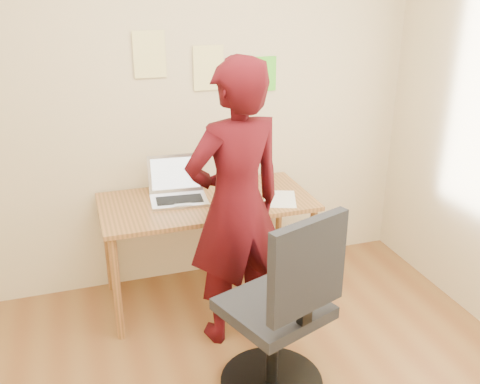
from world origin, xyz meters
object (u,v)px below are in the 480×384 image
object	(u,v)px
office_chair	(282,320)
person	(236,206)
phone	(257,206)
desk	(207,212)
laptop	(178,191)

from	to	relation	value
office_chair	person	size ratio (longest dim) A/B	0.63
phone	person	xyz separation A→B (m)	(-0.22, -0.24, 0.13)
person	phone	bearing A→B (deg)	-144.71
desk	phone	size ratio (longest dim) A/B	10.70
office_chair	phone	bearing A→B (deg)	59.11
laptop	phone	distance (m)	0.55
desk	laptop	size ratio (longest dim) A/B	3.55
desk	person	xyz separation A→B (m)	(0.06, -0.45, 0.22)
desk	laptop	bearing A→B (deg)	153.92
desk	phone	world-z (taller)	phone
desk	office_chair	distance (m)	1.08
phone	person	size ratio (longest dim) A/B	0.07
phone	laptop	bearing A→B (deg)	129.34
laptop	office_chair	world-z (taller)	office_chair
desk	laptop	world-z (taller)	laptop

